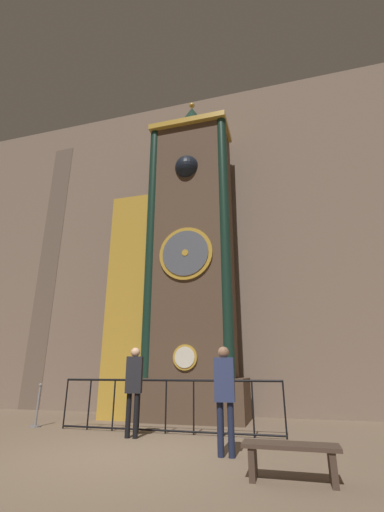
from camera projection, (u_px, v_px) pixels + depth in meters
ground_plane at (127, 456)px, 5.62m from camera, size 28.00×28.00×0.00m
cathedral_back_wall at (202, 235)px, 12.85m from camera, size 24.00×0.32×12.36m
clock_tower at (179, 263)px, 11.16m from camera, size 4.27×1.84×11.08m
railing_fence at (166, 403)px, 7.85m from camera, size 5.32×0.05×1.15m
visitor_near at (134, 382)px, 7.46m from camera, size 0.38×0.30×1.83m
visitor_far at (225, 388)px, 5.86m from camera, size 0.36×0.26×1.74m
stanchion_post at (37, 412)px, 8.66m from camera, size 0.28×0.28×1.03m
visitor_bench at (291, 455)px, 4.38m from camera, size 1.22×0.40×0.44m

